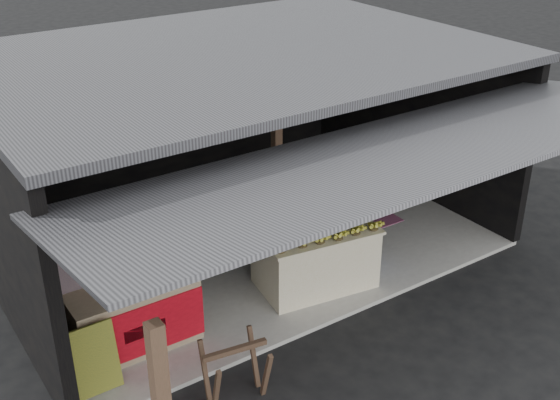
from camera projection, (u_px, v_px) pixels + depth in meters
ground at (339, 321)px, 9.12m from camera, size 80.00×80.00×0.00m
concrete_slab at (240, 240)px, 10.96m from camera, size 7.00×5.00×0.06m
shophouse at (225, 108)px, 10.26m from camera, size 7.40×7.29×3.02m
banana_table at (315, 256)px, 9.60m from camera, size 1.73×1.21×0.88m
banana_pile at (316, 223)px, 9.36m from camera, size 1.59×1.10×0.17m
white_crate at (270, 229)px, 10.30m from camera, size 0.84×0.61×0.88m
neighbor_stall at (133, 312)px, 8.38m from camera, size 1.52×0.70×1.56m
green_signboard at (93, 360)px, 7.68m from camera, size 0.56×0.19×0.83m
sawhorse at (235, 367)px, 7.62m from camera, size 0.73×0.71×0.71m
water_barrel at (363, 248)px, 10.17m from camera, size 0.35×0.35×0.51m
plastic_chair at (324, 182)px, 11.65m from camera, size 0.47×0.47×0.83m
magenta_rug at (349, 220)px, 11.46m from camera, size 1.52×1.03×0.01m
picture_frames at (154, 86)px, 11.79m from camera, size 1.62×0.04×0.46m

